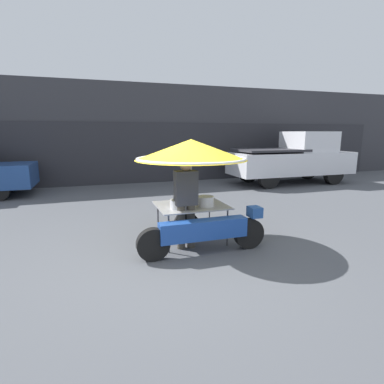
{
  "coord_description": "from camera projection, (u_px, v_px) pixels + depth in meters",
  "views": [
    {
      "loc": [
        -1.21,
        -4.42,
        1.99
      ],
      "look_at": [
        0.45,
        0.61,
        0.94
      ],
      "focal_mm": 28.0,
      "sensor_mm": 36.0,
      "label": 1
    }
  ],
  "objects": [
    {
      "name": "ground_plane",
      "position": [
        178.0,
        257.0,
        4.88
      ],
      "size": [
        36.0,
        36.0,
        0.0
      ],
      "primitive_type": "plane",
      "color": "#4C4F54"
    },
    {
      "name": "shopfront_building",
      "position": [
        122.0,
        134.0,
        12.51
      ],
      "size": [
        28.0,
        2.06,
        3.9
      ],
      "color": "#38383D",
      "rests_on": "ground"
    },
    {
      "name": "vendor_motorcycle_cart",
      "position": [
        192.0,
        162.0,
        5.28
      ],
      "size": [
        2.22,
        2.0,
        1.88
      ],
      "color": "black",
      "rests_on": "ground"
    },
    {
      "name": "vendor_person",
      "position": [
        186.0,
        199.0,
        5.11
      ],
      "size": [
        0.38,
        0.22,
        1.58
      ],
      "color": "#4C473D",
      "rests_on": "ground"
    },
    {
      "name": "pickup_truck",
      "position": [
        294.0,
        159.0,
        11.88
      ],
      "size": [
        4.88,
        1.77,
        2.04
      ],
      "color": "black",
      "rests_on": "ground"
    }
  ]
}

